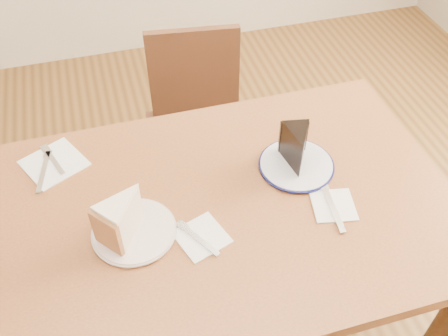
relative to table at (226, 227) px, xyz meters
The scene contains 14 objects.
ground 0.65m from the table, ahead, with size 4.00×4.00×0.00m, color #4A2E13.
table is the anchor object (origin of this frame).
chair_far 0.65m from the table, 83.35° to the left, with size 0.46×0.46×0.82m.
plate_cream 0.27m from the table, behind, with size 0.20×0.20×0.01m, color silver.
plate_navy 0.26m from the table, 19.03° to the left, with size 0.20×0.20×0.01m, color white.
carrot_cake 0.31m from the table, behind, with size 0.08×0.12×0.10m, color beige, non-canonical shape.
chocolate_cake 0.29m from the table, 19.56° to the left, with size 0.08×0.11×0.10m, color black, non-canonical shape.
napkin_cream 0.16m from the table, 136.23° to the right, with size 0.11×0.11×0.00m, color white.
napkin_navy 0.30m from the table, 17.19° to the right, with size 0.11×0.11×0.00m, color white.
napkin_spare 0.52m from the table, 146.85° to the left, with size 0.15×0.15×0.00m, color white.
fork_cream 0.17m from the table, 137.86° to the right, with size 0.01×0.14×0.00m, color silver.
knife_navy 0.29m from the table, 18.76° to the right, with size 0.02×0.17×0.00m, color silver.
fork_spare 0.52m from the table, 146.05° to the left, with size 0.01×0.14×0.00m, color silver.
knife_spare 0.53m from the table, 151.36° to the left, with size 0.01×0.16×0.00m, color silver.
Camera 1 is at (-0.24, -0.80, 1.75)m, focal length 40.00 mm.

